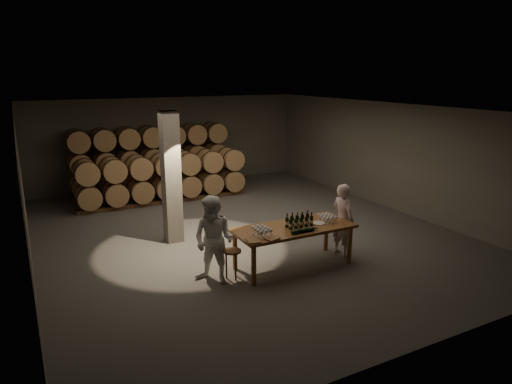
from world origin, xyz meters
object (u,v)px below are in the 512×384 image
notebook_near (272,239)px  stool (232,255)px  tasting_table (294,231)px  person_woman (214,240)px  person_man (343,220)px  bottle_cluster (299,221)px  plate (319,223)px

notebook_near → stool: 0.91m
notebook_near → stool: bearing=123.4°
tasting_table → notebook_near: bearing=-150.0°
tasting_table → notebook_near: (-0.78, -0.45, 0.12)m
notebook_near → person_woman: person_woman is taller
notebook_near → person_man: (2.11, 0.49, -0.08)m
notebook_near → bottle_cluster: bearing=7.1°
notebook_near → plate: bearing=-2.2°
bottle_cluster → person_woman: (-1.91, 0.12, -0.13)m
notebook_near → person_woman: 1.15m
bottle_cluster → notebook_near: (-0.89, -0.41, -0.10)m
stool → person_man: 2.77m
person_woman → person_man: bearing=50.5°
bottle_cluster → person_woman: size_ratio=0.34×
tasting_table → stool: size_ratio=4.26×
plate → stool: size_ratio=0.46×
plate → person_woman: (-2.39, 0.15, -0.02)m
tasting_table → bottle_cluster: (0.11, -0.04, 0.22)m
stool → person_woman: bearing=177.3°
bottle_cluster → stool: size_ratio=0.98×
tasting_table → person_woman: size_ratio=1.47×
stool → person_man: bearing=-0.5°
tasting_table → bottle_cluster: 0.24m
plate → person_woman: bearing=176.4°
notebook_near → person_woman: (-1.02, 0.53, -0.03)m
bottle_cluster → stool: (-1.52, 0.10, -0.51)m
person_man → person_woman: bearing=80.3°
stool → tasting_table: bearing=-2.5°
plate → person_man: (0.74, 0.11, -0.07)m
bottle_cluster → person_woman: person_woman is taller
bottle_cluster → stool: bottle_cluster is taller
tasting_table → person_man: person_man is taller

